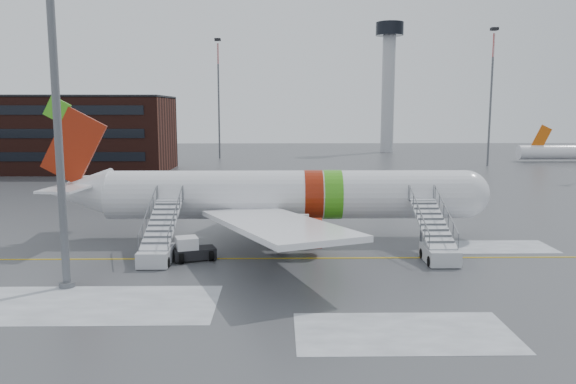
{
  "coord_description": "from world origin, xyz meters",
  "views": [
    {
      "loc": [
        4.28,
        -38.37,
        10.15
      ],
      "look_at": [
        4.96,
        3.14,
        4.0
      ],
      "focal_mm": 35.0,
      "sensor_mm": 36.0,
      "label": 1
    }
  ],
  "objects_px": {
    "airliner": "(275,196)",
    "airstair_fwd": "(437,244)",
    "airstair_aft": "(159,245)",
    "pushback_tug": "(192,250)",
    "light_mast_near": "(52,30)"
  },
  "relations": [
    {
      "from": "airliner",
      "to": "airstair_fwd",
      "type": "xyz_separation_m",
      "value": [
        10.99,
        -6.54,
        -2.35
      ]
    },
    {
      "from": "airstair_aft",
      "to": "pushback_tug",
      "type": "xyz_separation_m",
      "value": [
        2.19,
        0.16,
        -0.36
      ]
    },
    {
      "from": "airstair_fwd",
      "to": "light_mast_near",
      "type": "distance_m",
      "value": 27.11
    },
    {
      "from": "airliner",
      "to": "pushback_tug",
      "type": "relative_size",
      "value": 11.18
    },
    {
      "from": "airliner",
      "to": "airstair_fwd",
      "type": "relative_size",
      "value": 4.55
    },
    {
      "from": "airliner",
      "to": "pushback_tug",
      "type": "bearing_deg",
      "value": -131.63
    },
    {
      "from": "airstair_fwd",
      "to": "light_mast_near",
      "type": "xyz_separation_m",
      "value": [
        -22.93,
        -5.66,
        13.32
      ]
    },
    {
      "from": "airstair_fwd",
      "to": "pushback_tug",
      "type": "distance_m",
      "value": 16.66
    },
    {
      "from": "airstair_fwd",
      "to": "light_mast_near",
      "type": "relative_size",
      "value": 0.28
    },
    {
      "from": "airliner",
      "to": "airstair_aft",
      "type": "xyz_separation_m",
      "value": [
        -7.86,
        -6.54,
        -2.35
      ]
    },
    {
      "from": "airstair_fwd",
      "to": "airstair_aft",
      "type": "bearing_deg",
      "value": 180.0
    },
    {
      "from": "airstair_aft",
      "to": "light_mast_near",
      "type": "bearing_deg",
      "value": -125.79
    },
    {
      "from": "airstair_fwd",
      "to": "light_mast_near",
      "type": "height_order",
      "value": "light_mast_near"
    },
    {
      "from": "airliner",
      "to": "light_mast_near",
      "type": "relative_size",
      "value": 1.25
    },
    {
      "from": "airstair_fwd",
      "to": "light_mast_near",
      "type": "bearing_deg",
      "value": -166.14
    }
  ]
}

